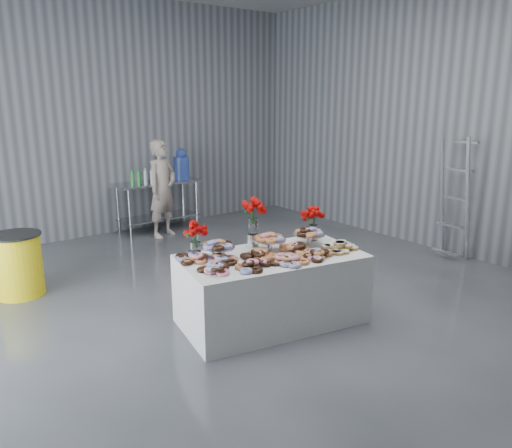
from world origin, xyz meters
The scene contains 17 objects.
ground centered at (0.00, 0.00, 0.00)m, with size 9.00×9.00×0.00m, color #3C3F44.
room_walls centered at (-0.27, 0.07, 2.64)m, with size 8.04×9.04×4.02m.
display_table centered at (0.23, -0.05, 0.38)m, with size 1.90×1.00×0.75m, color white.
prep_table centered at (0.98, 4.10, 0.62)m, with size 1.50×0.60×0.90m.
donut_mounds centered at (0.23, -0.10, 0.80)m, with size 1.80×0.80×0.09m, color #CC884A, non-canonical shape.
cake_stand_left centered at (-0.28, 0.20, 0.89)m, with size 0.36×0.36×0.17m.
cake_stand_mid centered at (0.31, 0.08, 0.89)m, with size 0.36×0.36×0.17m.
cake_stand_right centered at (0.80, -0.01, 0.89)m, with size 0.36×0.36×0.17m.
danish_pile centered at (0.94, -0.34, 0.81)m, with size 0.48×0.48×0.11m, color white, non-canonical shape.
bouquet_left centered at (-0.46, 0.34, 1.05)m, with size 0.26×0.26×0.42m.
bouquet_right centered at (0.98, 0.11, 1.05)m, with size 0.26×0.26×0.42m.
bouquet_center centered at (0.25, 0.30, 1.13)m, with size 0.26×0.26×0.57m.
water_jug centered at (1.48, 4.10, 1.15)m, with size 0.28×0.28×0.55m.
drink_bottles centered at (0.66, 4.00, 1.04)m, with size 0.54×0.08×0.27m, color #268C33, non-canonical shape.
person centered at (0.89, 3.72, 0.83)m, with size 0.61×0.40×1.66m, color #CC8C93.
trash_barrel centered at (-1.75, 2.39, 0.39)m, with size 0.60×0.60×0.77m.
stepladder centered at (3.75, 0.02, 0.92)m, with size 0.24×0.46×1.84m, color silver, non-canonical shape.
Camera 1 is at (-2.92, -3.92, 2.38)m, focal length 35.00 mm.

